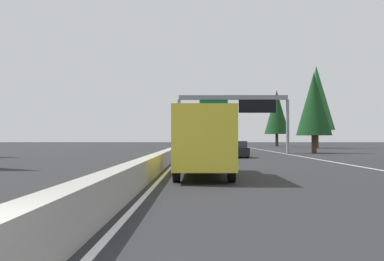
% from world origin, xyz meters
% --- Properties ---
extents(ground_plane, '(320.00, 320.00, 0.00)m').
position_xyz_m(ground_plane, '(60.00, 0.00, 0.00)').
color(ground_plane, '#262628').
extents(median_barrier, '(180.00, 0.56, 0.90)m').
position_xyz_m(median_barrier, '(80.00, 0.30, 0.45)').
color(median_barrier, '#9E9B93').
rests_on(median_barrier, ground).
extents(shoulder_stripe_right, '(160.00, 0.16, 0.01)m').
position_xyz_m(shoulder_stripe_right, '(70.00, -11.52, 0.01)').
color(shoulder_stripe_right, silver).
rests_on(shoulder_stripe_right, ground).
extents(shoulder_stripe_median, '(160.00, 0.16, 0.01)m').
position_xyz_m(shoulder_stripe_median, '(70.00, -0.25, 0.01)').
color(shoulder_stripe_median, silver).
rests_on(shoulder_stripe_median, ground).
extents(sign_gantry_overhead, '(0.50, 12.68, 6.60)m').
position_xyz_m(sign_gantry_overhead, '(49.27, -6.03, 5.25)').
color(sign_gantry_overhead, gray).
rests_on(sign_gantry_overhead, ground).
extents(box_truck_far_right, '(8.50, 2.40, 2.95)m').
position_xyz_m(box_truck_far_right, '(16.67, -2.04, 1.61)').
color(box_truck_far_right, gold).
rests_on(box_truck_far_right, ground).
extents(sedan_far_left, '(4.40, 1.80, 1.47)m').
position_xyz_m(sedan_far_left, '(37.96, -5.34, 0.68)').
color(sedan_far_left, black).
rests_on(sedan_far_left, ground).
extents(minivan_distant_a, '(5.00, 1.95, 1.69)m').
position_xyz_m(minivan_distant_a, '(63.38, -1.58, 0.95)').
color(minivan_distant_a, '#1E4793').
rests_on(minivan_distant_a, ground).
extents(sedan_mid_center, '(4.40, 1.80, 1.47)m').
position_xyz_m(sedan_mid_center, '(83.49, -5.37, 0.68)').
color(sedan_mid_center, slate).
rests_on(sedan_mid_center, ground).
extents(conifer_right_mid, '(4.12, 4.12, 9.37)m').
position_xyz_m(conifer_right_mid, '(50.72, -15.35, 5.69)').
color(conifer_right_mid, '#4C3823').
rests_on(conifer_right_mid, ground).
extents(conifer_right_far, '(6.49, 6.49, 14.75)m').
position_xyz_m(conifer_right_far, '(80.59, -23.18, 8.97)').
color(conifer_right_far, '#4C3823').
rests_on(conifer_right_far, ground).
extents(conifer_right_distant, '(5.47, 5.47, 12.42)m').
position_xyz_m(conifer_right_distant, '(100.40, -19.41, 7.55)').
color(conifer_right_distant, '#4C3823').
rests_on(conifer_right_distant, ground).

